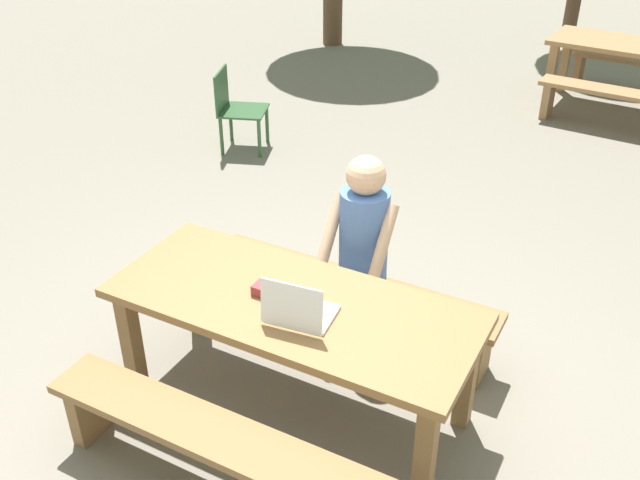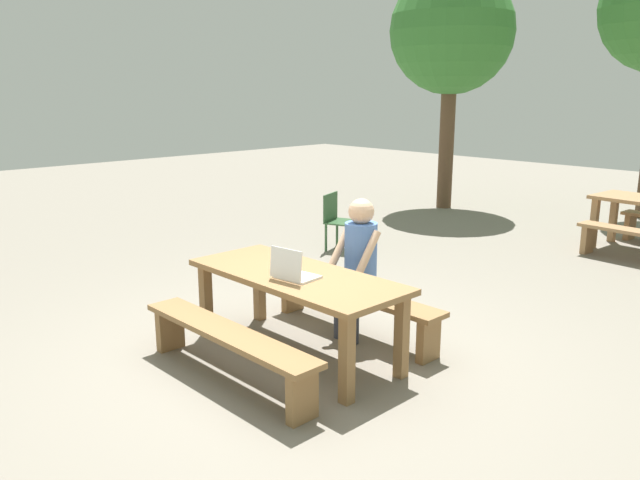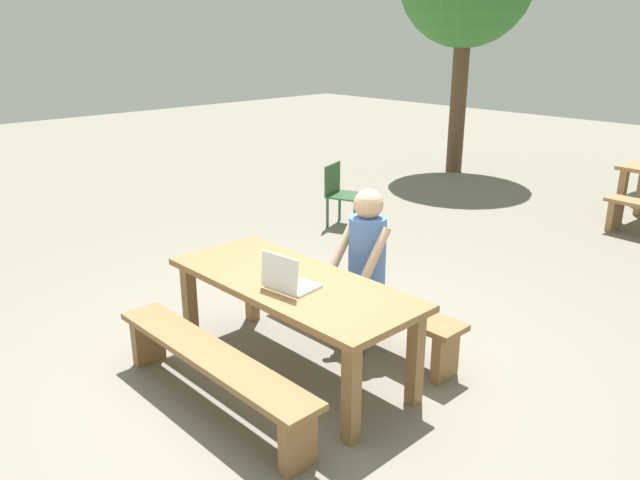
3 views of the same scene
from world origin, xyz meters
name	(u,v)px [view 3 (image 3 of 3)]	position (x,y,z in m)	size (l,w,h in m)	color
ground_plane	(293,369)	(0.00, 0.00, 0.00)	(30.00, 30.00, 0.00)	gray
picnic_table_front	(292,293)	(0.00, 0.00, 0.63)	(1.99, 0.82, 0.73)	olive
bench_near	(211,365)	(0.00, -0.72, 0.32)	(1.92, 0.30, 0.42)	olive
bench_far	(359,303)	(0.00, 0.72, 0.32)	(1.92, 0.30, 0.42)	olive
laptop	(288,281)	(0.11, -0.13, 0.80)	(0.36, 0.32, 0.27)	white
small_pouch	(276,270)	(-0.16, -0.01, 0.76)	(0.11, 0.11, 0.06)	#993338
person_seated	(364,257)	(0.08, 0.68, 0.75)	(0.40, 0.41, 1.29)	#333847
plastic_chair	(342,193)	(-2.32, 2.89, 0.43)	(0.57, 0.57, 0.80)	#335933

